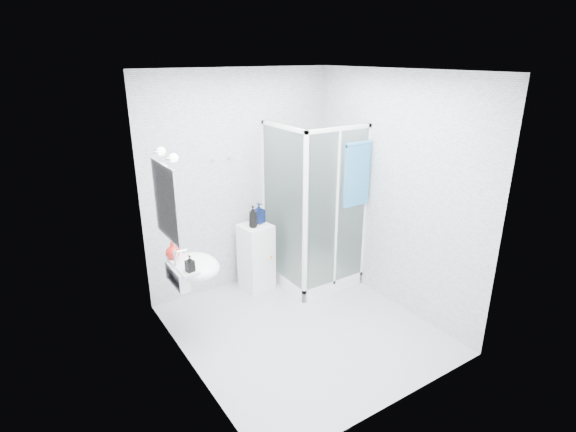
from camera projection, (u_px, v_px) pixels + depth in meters
room at (304, 213)px, 4.30m from camera, size 2.40×2.60×2.60m
shower_enclosure at (311, 250)px, 5.54m from camera, size 0.90×0.95×2.00m
wall_basin at (192, 268)px, 4.32m from camera, size 0.46×0.56×0.35m
mirror at (165, 202)px, 3.98m from camera, size 0.02×0.60×0.70m
vanity_lights at (166, 154)px, 3.86m from camera, size 0.10×0.40×0.08m
wall_hooks at (222, 159)px, 5.05m from camera, size 0.23×0.06×0.03m
storage_cabinet at (256, 257)px, 5.44m from camera, size 0.37×0.38×0.82m
hand_towel at (357, 173)px, 5.04m from camera, size 0.35×0.05×0.74m
shampoo_bottle_a at (253, 217)px, 5.20m from camera, size 0.12×0.12×0.26m
shampoo_bottle_b at (259, 213)px, 5.34m from camera, size 0.14×0.15×0.25m
soap_dispenser_orange at (172, 250)px, 4.34m from camera, size 0.17×0.17×0.17m
soap_dispenser_black at (190, 264)px, 4.08m from camera, size 0.08×0.09×0.16m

